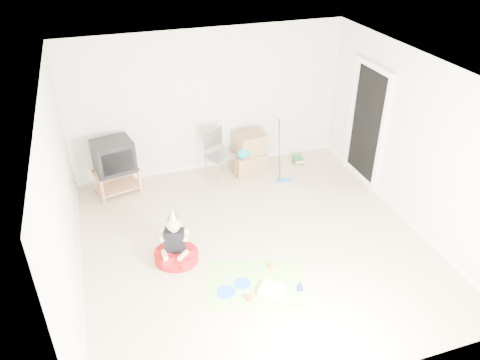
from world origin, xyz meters
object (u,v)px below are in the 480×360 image
object	(u,v)px
crt_tv	(113,156)
birthday_cake	(272,291)
cardboard_boxes	(249,154)
tv_stand	(117,179)
seated_woman	(176,250)
folding_chair	(220,156)

from	to	relation	value
crt_tv	birthday_cake	bearing A→B (deg)	-73.50
crt_tv	cardboard_boxes	world-z (taller)	crt_tv
tv_stand	seated_woman	world-z (taller)	seated_woman
folding_chair	birthday_cake	bearing A→B (deg)	-93.36
tv_stand	cardboard_boxes	bearing A→B (deg)	-0.17
birthday_cake	cardboard_boxes	bearing A→B (deg)	76.21
crt_tv	cardboard_boxes	size ratio (longest dim) A/B	0.84
crt_tv	birthday_cake	xyz separation A→B (m)	(1.65, -3.10, -0.68)
birthday_cake	seated_woman	bearing A→B (deg)	135.98
crt_tv	seated_woman	world-z (taller)	crt_tv
tv_stand	seated_woman	xyz separation A→B (m)	(0.59, -2.09, -0.07)
folding_chair	tv_stand	bearing A→B (deg)	176.78
crt_tv	folding_chair	size ratio (longest dim) A/B	0.66
cardboard_boxes	folding_chair	bearing A→B (deg)	-170.73
tv_stand	cardboard_boxes	world-z (taller)	cardboard_boxes
cardboard_boxes	crt_tv	bearing A→B (deg)	179.83
folding_chair	seated_woman	bearing A→B (deg)	-121.74
tv_stand	seated_woman	distance (m)	2.17
folding_chair	cardboard_boxes	xyz separation A→B (m)	(0.58, 0.10, -0.10)
crt_tv	folding_chair	distance (m)	1.84
tv_stand	birthday_cake	distance (m)	3.52
tv_stand	folding_chair	bearing A→B (deg)	-3.22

